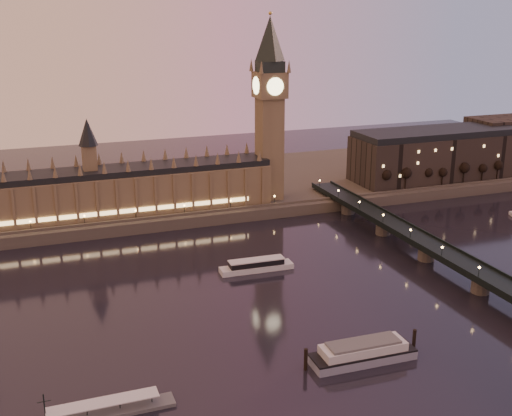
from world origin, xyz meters
The scene contains 16 objects.
ground centered at (0.00, 0.00, 0.00)m, with size 700.00×700.00×0.00m, color black.
far_embankment centered at (30.00, 165.00, 3.00)m, with size 560.00×130.00×6.00m, color #423D35.
palace_of_westminster centered at (-40.12, 120.99, 21.71)m, with size 180.00×26.62×52.00m.
big_ben centered at (53.99, 120.99, 63.95)m, with size 17.68×17.68×104.00m.
westminster_bridge centered at (91.61, 0.00, 5.52)m, with size 13.20×260.00×15.30m.
city_block centered at (194.94, 130.93, 22.24)m, with size 155.00×45.00×34.00m.
bare_tree_0 centered at (125.34, 109.00, 14.68)m, with size 5.72×5.72×11.64m.
bare_tree_1 centered at (138.99, 109.00, 14.68)m, with size 5.72×5.72×11.64m.
bare_tree_2 centered at (152.63, 109.00, 14.68)m, with size 5.72×5.72×11.64m.
bare_tree_3 centered at (166.27, 109.00, 14.68)m, with size 5.72×5.72×11.64m.
bare_tree_4 centered at (179.92, 109.00, 14.68)m, with size 5.72×5.72×11.64m.
bare_tree_5 centered at (193.56, 109.00, 14.68)m, with size 5.72×5.72×11.64m.
bare_tree_6 centered at (207.21, 109.00, 14.68)m, with size 5.72×5.72×11.64m.
cruise_boat_a centered at (14.19, 34.57, 2.32)m, with size 33.14×8.40×5.26m.
moored_barge centered at (20.29, -49.72, 3.17)m, with size 41.00×10.86×7.52m.
pontoon_pier centered at (-62.79, -50.19, 1.11)m, with size 38.76×6.46×10.34m.
Camera 1 is at (-77.25, -212.78, 110.39)m, focal length 45.00 mm.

